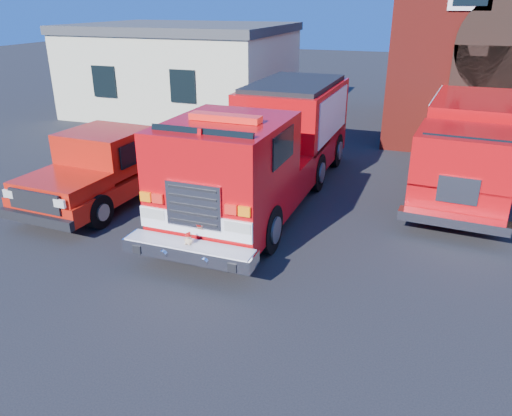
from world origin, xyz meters
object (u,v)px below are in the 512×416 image
(side_building, at_px, (184,68))
(secondary_truck, at_px, (468,143))
(fire_engine, at_px, (269,145))
(pickup_truck, at_px, (114,165))

(side_building, bearing_deg, secondary_truck, -29.21)
(fire_engine, relative_size, secondary_truck, 1.22)
(side_building, height_order, fire_engine, side_building)
(secondary_truck, bearing_deg, side_building, 150.79)
(fire_engine, height_order, secondary_truck, fire_engine)
(secondary_truck, bearing_deg, pickup_truck, -156.33)
(pickup_truck, relative_size, secondary_truck, 0.78)
(side_building, height_order, secondary_truck, side_building)
(fire_engine, bearing_deg, secondary_truck, 27.11)
(pickup_truck, xyz_separation_m, secondary_truck, (9.72, 4.26, 0.44))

